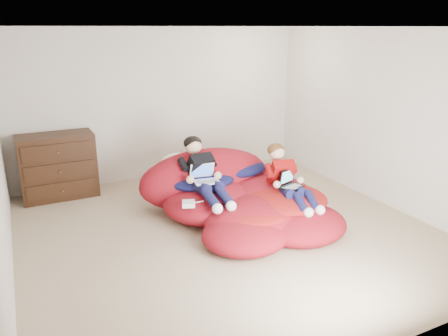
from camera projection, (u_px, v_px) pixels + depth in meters
room_shell at (227, 215)px, 5.55m from camera, size 5.10×5.10×2.77m
dresser at (58, 166)px, 6.62m from camera, size 1.09×0.61×0.98m
beanbag_pile at (240, 199)px, 5.96m from camera, size 2.39×2.38×0.91m
cream_pillow at (176, 163)px, 6.33m from camera, size 0.47×0.30×0.30m
older_boy at (202, 170)px, 5.78m from camera, size 0.37×1.17×0.74m
younger_boy at (287, 176)px, 5.77m from camera, size 0.39×1.08×0.70m
laptop_white at (205, 177)px, 5.72m from camera, size 0.35×0.37×0.22m
laptop_black at (290, 182)px, 5.71m from camera, size 0.34×0.33×0.22m
power_adapter at (189, 204)px, 5.38m from camera, size 0.20×0.20×0.06m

